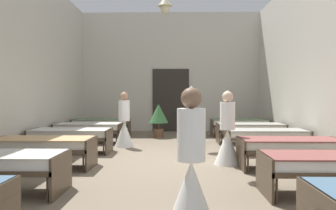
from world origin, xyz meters
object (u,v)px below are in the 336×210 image
Objects in this scene: bed_left_row_2 at (43,145)px; bed_left_row_3 at (71,135)px; bed_left_row_5 at (102,123)px; bed_right_row_5 at (239,123)px; nurse_mid_aisle at (124,127)px; potted_plant at (159,116)px; bed_left_row_4 at (89,128)px; nurse_near_aisle at (191,177)px; bed_right_row_2 at (290,146)px; bed_right_row_3 at (266,135)px; nurse_far_aisle at (227,138)px; bed_right_row_4 at (250,128)px; bed_right_row_1 at (333,164)px.

bed_left_row_2 is 1.00× the size of bed_left_row_3.
bed_right_row_5 is at bearing 0.00° from bed_left_row_5.
potted_plant is (0.82, 2.03, 0.19)m from nurse_mid_aisle.
nurse_near_aisle reaches higher than bed_left_row_4.
bed_right_row_2 is at bearing -35.73° from bed_left_row_4.
nurse_mid_aisle is at bearing -112.09° from potted_plant.
nurse_mid_aisle is (-3.54, -2.41, 0.09)m from bed_right_row_5.
bed_left_row_4 is at bearing 168.06° from nurse_near_aisle.
nurse_near_aisle is (2.69, -6.17, 0.09)m from bed_left_row_4.
nurse_near_aisle is (2.69, -7.86, 0.09)m from bed_left_row_5.
bed_right_row_3 is at bearing 120.55° from nurse_near_aisle.
nurse_mid_aisle is 3.31m from nurse_far_aisle.
bed_right_row_4 is 3.61m from nurse_mid_aisle.
bed_right_row_1 is at bearing -90.00° from bed_right_row_4.
bed_right_row_4 is 1.00× the size of bed_left_row_5.
bed_left_row_4 is 1.36m from nurse_mid_aisle.
bed_left_row_3 is at bearing -144.27° from bed_right_row_5.
bed_right_row_2 and bed_left_row_3 have the same top height.
bed_right_row_3 is (4.69, 0.00, 0.00)m from bed_left_row_3.
nurse_far_aisle is (3.57, 0.39, 0.09)m from bed_left_row_2.
potted_plant is (-2.72, -0.38, 0.28)m from bed_right_row_5.
bed_left_row_2 is at bearing -171.65° from nurse_near_aisle.
bed_left_row_2 is at bearing -144.27° from bed_right_row_4.
bed_right_row_5 is at bearing -61.89° from nurse_far_aisle.
bed_left_row_5 is at bearing 163.41° from nurse_near_aisle.
bed_left_row_2 is 1.00× the size of bed_right_row_4.
bed_left_row_5 is (-4.69, 3.37, 0.00)m from bed_right_row_3.
bed_left_row_3 is 3.59m from potted_plant.
nurse_near_aisle reaches higher than bed_right_row_2.
nurse_far_aisle is at bearing -69.56° from potted_plant.
nurse_near_aisle is (-1.99, -1.12, 0.09)m from bed_right_row_1.
bed_left_row_2 is at bearing -132.83° from bed_right_row_5.
bed_right_row_2 is at bearing 0.00° from bed_left_row_2.
bed_right_row_1 is 5.06m from bed_right_row_4.
bed_right_row_1 is 4.98m from bed_left_row_2.
bed_right_row_1 is at bearing 159.95° from nurse_far_aisle.
nurse_mid_aisle reaches higher than bed_right_row_4.
nurse_near_aisle is 7.52m from potted_plant.
bed_right_row_1 is 3.37m from bed_right_row_3.
nurse_far_aisle is at bearing -19.91° from bed_left_row_3.
bed_right_row_3 and bed_left_row_5 have the same top height.
potted_plant is at bearing 132.23° from bed_right_row_3.
bed_right_row_1 is 1.00× the size of bed_left_row_5.
nurse_mid_aisle reaches higher than bed_right_row_1.
nurse_mid_aisle is (-1.55, 5.45, 0.00)m from nurse_near_aisle.
nurse_mid_aisle reaches higher than bed_left_row_2.
nurse_near_aisle and nurse_mid_aisle have the same top height.
bed_left_row_2 is 1.73× the size of potted_plant.
bed_right_row_2 is at bearing -47.17° from bed_left_row_5.
bed_left_row_2 is 1.00× the size of bed_left_row_4.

